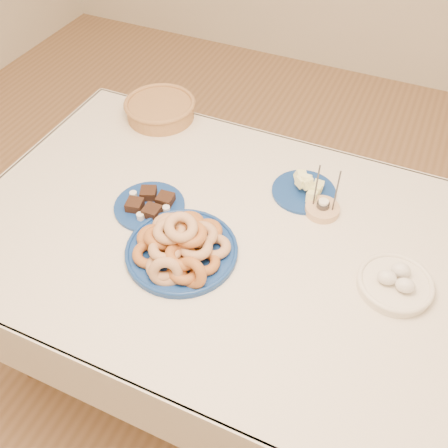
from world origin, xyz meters
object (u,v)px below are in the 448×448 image
Objects in this scene: wicker_basket at (160,109)px; egg_bowl at (395,283)px; donut_platter at (181,247)px; brownie_plate at (150,205)px; melon_plate at (305,188)px; candle_holder at (322,208)px; dining_table at (230,257)px.

egg_bowl is at bearing -24.62° from wicker_basket.
brownie_plate is at bearing 144.10° from donut_platter.
melon_plate is at bearing 142.11° from egg_bowl.
melon_plate is 0.45m from egg_bowl.
wicker_basket is at bearing 161.00° from candle_holder.
wicker_basket is at bearing 124.06° from donut_platter.
dining_table is at bearing -136.96° from candle_holder.
wicker_basket is 0.78m from candle_holder.
egg_bowl reaches higher than brownie_plate.
brownie_plate is 1.09× the size of egg_bowl.
melon_plate is 0.87× the size of wicker_basket.
brownie_plate is 0.88× the size of wicker_basket.
egg_bowl is (1.01, -0.46, -0.02)m from wicker_basket.
donut_platter is 1.64× the size of melon_plate.
donut_platter is at bearing -55.94° from wicker_basket.
dining_table is 0.52m from egg_bowl.
wicker_basket is 1.24× the size of egg_bowl.
dining_table is at bearing -42.67° from wicker_basket.
brownie_plate is at bearing 179.23° from dining_table.
candle_holder is (0.33, 0.35, -0.02)m from donut_platter.
egg_bowl is (0.35, -0.27, -0.00)m from melon_plate.
melon_plate reaches higher than wicker_basket.
donut_platter reaches higher than wicker_basket.
candle_holder reaches higher than melon_plate.
candle_holder is 0.34m from egg_bowl.
dining_table is 0.32m from brownie_plate.
egg_bowl is at bearing 0.65° from dining_table.
dining_table is 0.22m from donut_platter.
wicker_basket reaches higher than brownie_plate.
donut_platter is at bearing -167.09° from egg_bowl.
candle_holder reaches higher than dining_table.
candle_holder is (0.74, -0.26, -0.02)m from wicker_basket.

